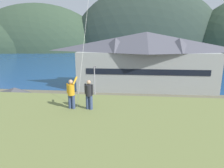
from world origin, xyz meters
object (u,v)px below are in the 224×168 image
at_px(parked_car_mid_row_near, 157,130).
at_px(person_kite_flyer, 71,93).
at_px(wharf_dock, 116,74).
at_px(moored_boat_outer_mooring, 130,74).
at_px(moored_boat_wharfside, 105,71).
at_px(parked_car_mid_row_far, 91,109).
at_px(person_companion, 89,94).
at_px(storage_shed_near_lot, 16,103).
at_px(parked_car_corner_spot, 114,125).
at_px(parked_car_front_row_silver, 187,108).
at_px(storage_shed_waterside, 118,76).
at_px(parked_car_back_row_right, 56,121).
at_px(parking_light_pole, 95,82).
at_px(parked_car_mid_row_center, 144,107).
at_px(harbor_lodge, 146,59).

xyz_separation_m(parked_car_mid_row_near, person_kite_flyer, (-6.34, -9.92, 6.99)).
height_order(wharf_dock, moored_boat_outer_mooring, moored_boat_outer_mooring).
xyz_separation_m(moored_boat_wharfside, parked_car_mid_row_far, (2.17, -31.23, 0.34)).
bearing_deg(person_companion, parked_car_mid_row_near, 61.96).
height_order(storage_shed_near_lot, parked_car_mid_row_far, storage_shed_near_lot).
distance_m(wharf_dock, parked_car_corner_spot, 33.91).
distance_m(parked_car_corner_spot, parked_car_front_row_silver, 11.54).
xyz_separation_m(storage_shed_waterside, moored_boat_outer_mooring, (2.38, 10.29, -1.62)).
distance_m(moored_boat_wharfside, parked_car_back_row_right, 35.71).
bearing_deg(wharf_dock, parked_car_back_row_right, -97.95).
relative_size(moored_boat_wharfside, person_companion, 3.98).
bearing_deg(parking_light_pole, moored_boat_wharfside, 93.95).
xyz_separation_m(wharf_dock, moored_boat_outer_mooring, (3.70, -1.76, 0.37)).
relative_size(wharf_dock, moored_boat_wharfside, 2.28).
distance_m(wharf_dock, parked_car_mid_row_far, 29.16).
xyz_separation_m(person_kite_flyer, person_companion, (1.05, -0.02, -0.02)).
xyz_separation_m(moored_boat_wharfside, parked_car_back_row_right, (-1.28, -35.68, 0.34)).
distance_m(wharf_dock, parked_car_mid_row_center, 28.31).
relative_size(harbor_lodge, parked_car_mid_row_center, 6.67).
height_order(wharf_dock, parked_car_mid_row_near, parked_car_mid_row_near).
bearing_deg(moored_boat_outer_mooring, parked_car_mid_row_far, -100.24).
height_order(parked_car_front_row_silver, person_kite_flyer, person_kite_flyer).
xyz_separation_m(storage_shed_waterside, person_kite_flyer, (-0.48, -32.44, 5.71)).
bearing_deg(parked_car_back_row_right, moored_boat_outer_mooring, 75.23).
height_order(parked_car_mid_row_center, person_kite_flyer, person_kite_flyer).
xyz_separation_m(parked_car_front_row_silver, person_companion, (-10.24, -16.95, 6.97)).
height_order(wharf_dock, parked_car_back_row_right, parked_car_back_row_right).
bearing_deg(parked_car_mid_row_center, person_kite_flyer, -107.46).
bearing_deg(storage_shed_waterside, parked_car_mid_row_center, -72.82).
relative_size(storage_shed_waterside, parked_car_mid_row_far, 1.31).
xyz_separation_m(harbor_lodge, moored_boat_wharfside, (-10.49, 15.35, -5.42)).
relative_size(wharf_dock, parked_car_mid_row_near, 3.70).
distance_m(person_kite_flyer, person_companion, 1.05).
relative_size(storage_shed_waterside, person_kite_flyer, 2.98).
height_order(moored_boat_wharfside, moored_boat_outer_mooring, same).
bearing_deg(storage_shed_near_lot, person_companion, -46.06).
distance_m(moored_boat_wharfside, parked_car_front_row_silver, 33.48).
xyz_separation_m(wharf_dock, moored_boat_wharfside, (-3.41, 2.10, 0.37)).
bearing_deg(moored_boat_outer_mooring, parked_car_mid_row_near, -83.95).
distance_m(parked_car_mid_row_center, parking_light_pole, 8.85).
relative_size(parked_car_front_row_silver, parked_car_mid_row_near, 1.00).
xyz_separation_m(storage_shed_near_lot, person_companion, (12.82, -13.30, 5.71)).
bearing_deg(storage_shed_waterside, wharf_dock, 96.26).
height_order(storage_shed_waterside, person_companion, person_companion).
relative_size(parked_car_corner_spot, parked_car_mid_row_center, 0.98).
relative_size(wharf_dock, person_kite_flyer, 8.50).
height_order(storage_shed_near_lot, parked_car_corner_spot, storage_shed_near_lot).
xyz_separation_m(harbor_lodge, parked_car_corner_spot, (-4.66, -20.57, -5.08)).
height_order(harbor_lodge, parked_car_mid_row_center, harbor_lodge).
xyz_separation_m(parked_car_corner_spot, parked_car_front_row_silver, (9.70, 6.26, 0.00)).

